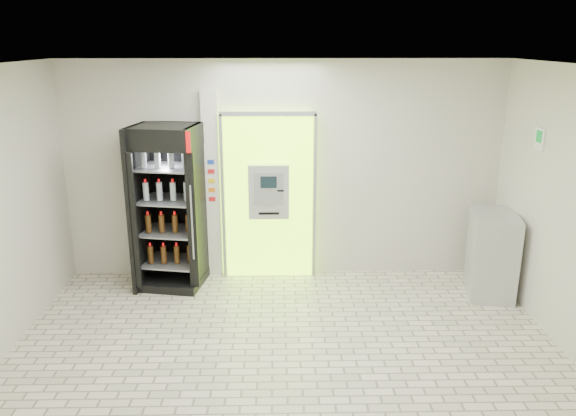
{
  "coord_description": "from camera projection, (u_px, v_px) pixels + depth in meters",
  "views": [
    {
      "loc": [
        -0.09,
        -5.04,
        3.24
      ],
      "look_at": [
        0.04,
        1.2,
        1.36
      ],
      "focal_mm": 35.0,
      "sensor_mm": 36.0,
      "label": 1
    }
  ],
  "objects": [
    {
      "name": "ground",
      "position": [
        287.0,
        368.0,
        5.77
      ],
      "size": [
        6.0,
        6.0,
        0.0
      ],
      "primitive_type": "plane",
      "color": "beige",
      "rests_on": "ground"
    },
    {
      "name": "room_shell",
      "position": [
        286.0,
        195.0,
        5.23
      ],
      "size": [
        6.0,
        6.0,
        6.0
      ],
      "color": "beige",
      "rests_on": "ground"
    },
    {
      "name": "atm_assembly",
      "position": [
        269.0,
        196.0,
        7.73
      ],
      "size": [
        1.3,
        0.24,
        2.33
      ],
      "color": "#A0FA17",
      "rests_on": "ground"
    },
    {
      "name": "pillar",
      "position": [
        212.0,
        186.0,
        7.72
      ],
      "size": [
        0.22,
        0.11,
        2.6
      ],
      "color": "silver",
      "rests_on": "ground"
    },
    {
      "name": "beverage_cooler",
      "position": [
        169.0,
        210.0,
        7.47
      ],
      "size": [
        0.94,
        0.89,
        2.19
      ],
      "rotation": [
        0.0,
        0.0,
        -0.18
      ],
      "color": "black",
      "rests_on": "ground"
    },
    {
      "name": "steel_cabinet",
      "position": [
        492.0,
        254.0,
        7.32
      ],
      "size": [
        0.72,
        0.92,
        1.1
      ],
      "rotation": [
        0.0,
        0.0,
        -0.21
      ],
      "color": "#B6B9BF",
      "rests_on": "ground"
    },
    {
      "name": "exit_sign",
      "position": [
        540.0,
        139.0,
        6.55
      ],
      "size": [
        0.02,
        0.22,
        0.26
      ],
      "color": "white",
      "rests_on": "room_shell"
    }
  ]
}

